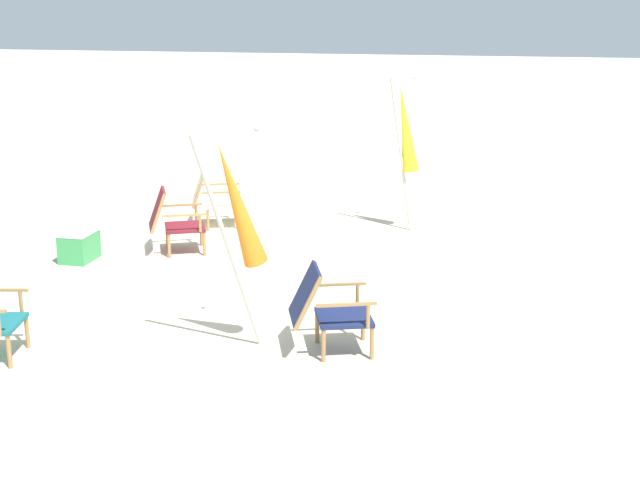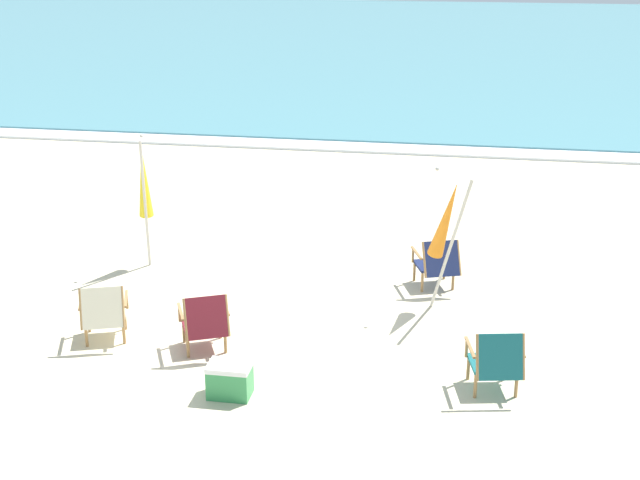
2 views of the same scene
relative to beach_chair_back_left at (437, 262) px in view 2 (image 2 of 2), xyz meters
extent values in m
plane|color=beige|center=(-2.28, -1.67, -0.43)|extent=(80.00, 80.00, 0.00)
cube|color=teal|center=(-2.28, 28.76, -0.38)|extent=(80.00, 40.00, 0.10)
cube|color=white|center=(-2.28, 8.46, -0.40)|extent=(80.00, 1.10, 0.06)
cube|color=#19234C|center=(-0.05, 0.15, -0.11)|extent=(0.65, 0.63, 0.04)
cube|color=#19234C|center=(0.06, -0.18, 0.13)|extent=(0.55, 0.41, 0.48)
cylinder|color=olive|center=(-0.35, 0.28, -0.27)|extent=(0.04, 0.04, 0.32)
cylinder|color=olive|center=(0.10, 0.43, -0.27)|extent=(0.04, 0.04, 0.32)
cylinder|color=olive|center=(-0.20, -0.13, -0.27)|extent=(0.04, 0.04, 0.32)
cylinder|color=olive|center=(0.24, 0.03, -0.27)|extent=(0.04, 0.04, 0.32)
cube|color=olive|center=(-0.31, 0.04, 0.11)|extent=(0.21, 0.51, 0.02)
cylinder|color=olive|center=(-0.37, 0.22, 0.00)|extent=(0.04, 0.04, 0.22)
cube|color=olive|center=(0.22, 0.23, 0.11)|extent=(0.21, 0.51, 0.02)
cylinder|color=olive|center=(0.15, 0.40, 0.00)|extent=(0.04, 0.04, 0.22)
cylinder|color=olive|center=(-0.18, -0.27, 0.13)|extent=(0.12, 0.26, 0.49)
cylinder|color=olive|center=(0.30, -0.10, 0.13)|extent=(0.12, 0.26, 0.49)
cube|color=#196066|center=(0.77, -2.85, -0.11)|extent=(0.61, 0.57, 0.04)
cube|color=#196066|center=(0.84, -3.17, 0.14)|extent=(0.52, 0.29, 0.50)
cylinder|color=olive|center=(0.50, -2.69, -0.27)|extent=(0.04, 0.04, 0.32)
cylinder|color=olive|center=(0.96, -2.59, -0.27)|extent=(0.04, 0.04, 0.32)
cylinder|color=olive|center=(0.59, -3.11, -0.27)|extent=(0.04, 0.04, 0.32)
cylinder|color=olive|center=(1.04, -3.02, -0.27)|extent=(0.04, 0.04, 0.32)
cube|color=olive|center=(0.50, -2.93, 0.11)|extent=(0.14, 0.52, 0.02)
cylinder|color=olive|center=(0.46, -2.74, 0.00)|extent=(0.04, 0.04, 0.22)
cube|color=olive|center=(1.05, -2.81, 0.11)|extent=(0.14, 0.52, 0.02)
cylinder|color=olive|center=(1.01, -2.63, 0.00)|extent=(0.04, 0.04, 0.22)
cylinder|color=olive|center=(0.59, -3.22, 0.14)|extent=(0.08, 0.21, 0.51)
cylinder|color=olive|center=(1.09, -3.12, 0.14)|extent=(0.08, 0.21, 0.51)
cube|color=beige|center=(-4.16, -2.35, -0.11)|extent=(0.65, 0.63, 0.04)
cube|color=beige|center=(-4.05, -2.66, 0.14)|extent=(0.53, 0.36, 0.50)
cylinder|color=olive|center=(-4.45, -2.23, -0.27)|extent=(0.04, 0.04, 0.32)
cylinder|color=olive|center=(-4.01, -2.07, -0.27)|extent=(0.04, 0.04, 0.32)
cylinder|color=olive|center=(-4.30, -2.63, -0.27)|extent=(0.04, 0.04, 0.32)
cylinder|color=olive|center=(-3.86, -2.48, -0.27)|extent=(0.04, 0.04, 0.32)
cube|color=olive|center=(-4.41, -2.47, 0.11)|extent=(0.21, 0.51, 0.02)
cylinder|color=olive|center=(-4.48, -2.29, 0.00)|extent=(0.04, 0.04, 0.22)
cube|color=olive|center=(-3.89, -2.28, 0.11)|extent=(0.21, 0.51, 0.02)
cylinder|color=olive|center=(-3.95, -2.10, 0.00)|extent=(0.04, 0.04, 0.22)
cylinder|color=olive|center=(-4.29, -2.75, 0.14)|extent=(0.11, 0.21, 0.50)
cylinder|color=olive|center=(-3.81, -2.58, 0.14)|extent=(0.11, 0.21, 0.50)
cube|color=maroon|center=(-2.82, -2.41, -0.11)|extent=(0.67, 0.65, 0.04)
cube|color=maroon|center=(-2.68, -2.71, 0.14)|extent=(0.54, 0.40, 0.50)
cylinder|color=olive|center=(-3.12, -2.31, -0.27)|extent=(0.04, 0.04, 0.32)
cylinder|color=olive|center=(-2.69, -2.11, -0.27)|extent=(0.04, 0.04, 0.32)
cylinder|color=olive|center=(-2.94, -2.70, -0.27)|extent=(0.04, 0.04, 0.32)
cylinder|color=olive|center=(-2.51, -2.51, -0.27)|extent=(0.04, 0.04, 0.32)
cube|color=olive|center=(-3.06, -2.54, 0.11)|extent=(0.25, 0.49, 0.02)
cylinder|color=olive|center=(-3.14, -2.37, 0.00)|extent=(0.04, 0.04, 0.22)
cube|color=olive|center=(-2.55, -2.31, 0.11)|extent=(0.25, 0.49, 0.02)
cylinder|color=olive|center=(-2.63, -2.14, 0.00)|extent=(0.04, 0.04, 0.22)
cylinder|color=olive|center=(-2.91, -2.82, 0.14)|extent=(0.13, 0.22, 0.50)
cylinder|color=olive|center=(-2.45, -2.60, 0.14)|extent=(0.13, 0.22, 0.50)
cylinder|color=#B7B2A8|center=(-4.46, 0.08, 0.61)|extent=(0.15, 0.35, 2.08)
cone|color=yellow|center=(-4.47, 0.13, 0.98)|extent=(0.32, 0.44, 1.17)
sphere|color=#B7B2A8|center=(-4.50, 0.23, 1.65)|extent=(0.06, 0.06, 0.06)
cylinder|color=#B7B2A8|center=(0.19, -0.85, 0.57)|extent=(0.53, 0.49, 2.01)
cone|color=orange|center=(0.11, -0.77, 0.92)|extent=(0.56, 0.54, 1.17)
sphere|color=#B7B2A8|center=(-0.04, -0.63, 1.57)|extent=(0.06, 0.06, 0.06)
cube|color=#338C4C|center=(-2.17, -3.53, -0.26)|extent=(0.48, 0.34, 0.34)
cube|color=white|center=(-2.17, -3.53, -0.06)|extent=(0.49, 0.35, 0.06)
camera|label=1|loc=(7.36, 1.56, 2.68)|focal=50.00mm
camera|label=2|loc=(0.36, -12.22, 4.70)|focal=50.00mm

